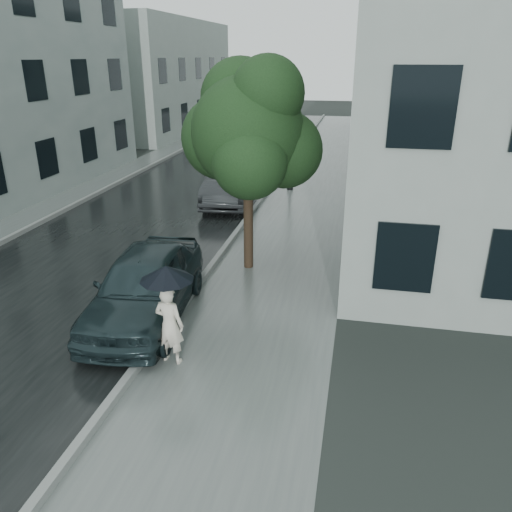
% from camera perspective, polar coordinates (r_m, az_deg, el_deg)
% --- Properties ---
extents(ground, '(120.00, 120.00, 0.00)m').
position_cam_1_polar(ground, '(10.40, -2.47, -10.01)').
color(ground, black).
rests_on(ground, ground).
extents(sidewalk, '(3.50, 60.00, 0.01)m').
position_cam_1_polar(sidewalk, '(21.35, 6.13, 6.91)').
color(sidewalk, slate).
rests_on(sidewalk, ground).
extents(kerb_near, '(0.15, 60.00, 0.15)m').
position_cam_1_polar(kerb_near, '(21.58, 1.28, 7.39)').
color(kerb_near, slate).
rests_on(kerb_near, ground).
extents(asphalt_road, '(6.85, 60.00, 0.00)m').
position_cam_1_polar(asphalt_road, '(22.48, -7.60, 7.61)').
color(asphalt_road, black).
rests_on(asphalt_road, ground).
extents(kerb_far, '(0.15, 60.00, 0.15)m').
position_cam_1_polar(kerb_far, '(23.84, -15.66, 7.99)').
color(kerb_far, slate).
rests_on(kerb_far, ground).
extents(sidewalk_far, '(1.70, 60.00, 0.01)m').
position_cam_1_polar(sidewalk_far, '(24.29, -17.61, 7.85)').
color(sidewalk_far, '#4C5451').
rests_on(sidewalk_far, ground).
extents(building_near, '(7.02, 36.00, 9.00)m').
position_cam_1_polar(building_near, '(28.24, 19.47, 18.77)').
color(building_near, gray).
rests_on(building_near, ground).
extents(building_far_b, '(7.02, 18.00, 8.00)m').
position_cam_1_polar(building_far_b, '(41.76, -11.38, 19.50)').
color(building_far_b, gray).
rests_on(building_far_b, ground).
extents(pedestrian, '(0.62, 0.46, 1.57)m').
position_cam_1_polar(pedestrian, '(9.60, -9.85, -7.76)').
color(pedestrian, beige).
rests_on(pedestrian, sidewalk).
extents(umbrella, '(1.21, 1.21, 1.11)m').
position_cam_1_polar(umbrella, '(9.14, -10.20, -1.92)').
color(umbrella, black).
rests_on(umbrella, ground).
extents(street_tree, '(3.78, 3.43, 5.57)m').
position_cam_1_polar(street_tree, '(13.09, -0.83, 14.14)').
color(street_tree, '#332619').
rests_on(street_tree, ground).
extents(lamp_post, '(0.85, 0.32, 4.93)m').
position_cam_1_polar(lamp_post, '(21.73, 3.68, 14.84)').
color(lamp_post, black).
rests_on(lamp_post, ground).
extents(car_near, '(2.28, 4.79, 1.58)m').
position_cam_1_polar(car_near, '(11.29, -12.53, -3.23)').
color(car_near, '#18272A').
rests_on(car_near, ground).
extents(car_far, '(2.17, 4.93, 1.57)m').
position_cam_1_polar(car_far, '(20.10, -3.01, 8.38)').
color(car_far, '#242729').
rests_on(car_far, ground).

